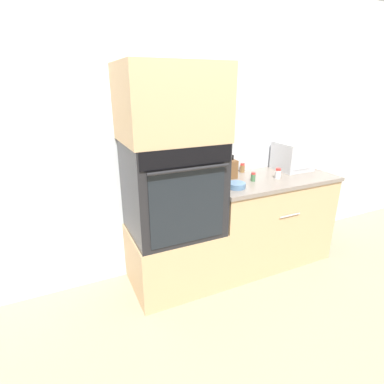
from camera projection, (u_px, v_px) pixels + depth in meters
name	position (u px, v px, depth m)	size (l,w,h in m)	color
ground_plane	(227.00, 290.00, 2.60)	(12.00, 12.00, 0.00)	gray
wall_back	(196.00, 135.00, 2.71)	(8.00, 0.05, 2.50)	silver
oven_cabinet_base	(174.00, 257.00, 2.62)	(0.74, 0.60, 0.53)	tan
wall_oven	(173.00, 188.00, 2.40)	(0.71, 0.64, 0.76)	black
oven_cabinet_upper	(171.00, 103.00, 2.18)	(0.74, 0.60, 0.55)	tan
counter_unit	(266.00, 219.00, 2.95)	(1.24, 0.63, 0.87)	tan
microwave	(293.00, 156.00, 3.00)	(0.32, 0.31, 0.28)	#B2B5BA
knife_block	(230.00, 169.00, 2.76)	(0.11, 0.12, 0.21)	brown
bowl	(236.00, 185.00, 2.50)	(0.16, 0.16, 0.04)	#517599
condiment_jar_near	(242.00, 168.00, 2.94)	(0.05, 0.05, 0.09)	brown
condiment_jar_mid	(234.00, 170.00, 2.87)	(0.05, 0.05, 0.09)	silver
condiment_jar_far	(253.00, 177.00, 2.67)	(0.04, 0.04, 0.08)	#427047
condiment_jar_back	(278.00, 173.00, 2.75)	(0.05, 0.05, 0.10)	silver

